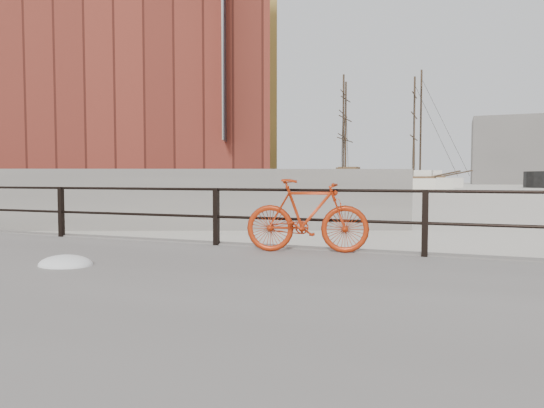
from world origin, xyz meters
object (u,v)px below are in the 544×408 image
Objects in this scene: bicycle at (307,216)px; workboat_near at (168,197)px; workboat_far at (135,191)px; schooner_mid at (380,187)px; schooner_left at (378,188)px.

workboat_near reaches higher than bicycle.
workboat_far is at bearing 131.74° from workboat_near.
workboat_near and workboat_far have the same top height.
workboat_far reaches higher than bicycle.
schooner_mid is at bearing 22.36° from workboat_far.
schooner_left is at bearing 74.15° from workboat_near.
schooner_mid reaches higher than workboat_far.
schooner_mid is (-10.39, 78.58, -0.93)m from bicycle.
schooner_left is 36.84m from workboat_far.
workboat_far is (-14.53, 15.11, 0.00)m from workboat_near.
schooner_mid is at bearing 77.98° from workboat_near.
bicycle is 68.98m from schooner_left.
workboat_far is (-24.85, -27.19, 0.00)m from schooner_left.
workboat_near is at bearing -81.43° from workboat_far.
schooner_left reaches higher than bicycle.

